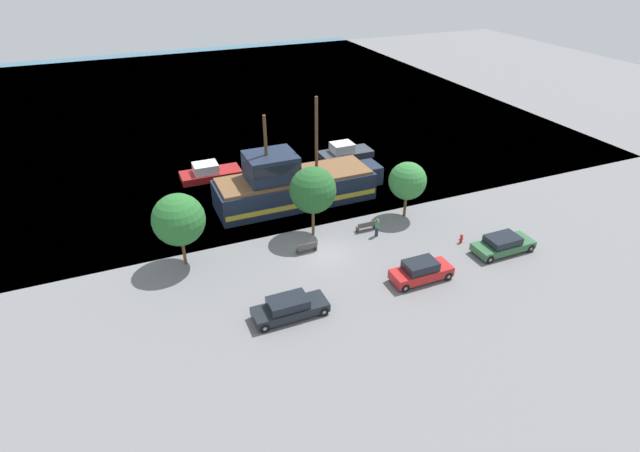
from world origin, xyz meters
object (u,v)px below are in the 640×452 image
pirate_ship (292,184)px  fire_hydrant (461,238)px  parked_car_curb_rear (421,271)px  bench_promenade_west (307,247)px  moored_boat_dockside (345,152)px  bench_promenade_east (367,226)px  parked_car_curb_mid (290,307)px  moored_boat_outer (209,173)px  pedestrian_walking_near (377,227)px  parked_car_curb_front (503,244)px

pirate_ship → fire_hydrant: bearing=-49.6°
parked_car_curb_rear → bench_promenade_west: size_ratio=2.80×
moored_boat_dockside → bench_promenade_east: size_ratio=3.29×
parked_car_curb_mid → bench_promenade_west: (3.78, 6.52, -0.27)m
moored_boat_outer → bench_promenade_east: 18.23m
pedestrian_walking_near → parked_car_curb_mid: bearing=-146.5°
pirate_ship → pedestrian_walking_near: pirate_ship is taller
pedestrian_walking_near → bench_promenade_east: bearing=106.9°
pirate_ship → pedestrian_walking_near: (4.25, -8.20, -0.99)m
bench_promenade_west → parked_car_curb_front: bearing=-22.6°
parked_car_curb_front → bench_promenade_east: 10.73m
bench_promenade_west → parked_car_curb_rear: bearing=-46.5°
pedestrian_walking_near → parked_car_curb_rear: bearing=-89.9°
moored_boat_outer → bench_promenade_east: size_ratio=3.35×
parked_car_curb_mid → pirate_ship: bearing=69.1°
pirate_ship → moored_boat_outer: size_ratio=2.62×
bench_promenade_west → moored_boat_dockside: bearing=56.1°
fire_hydrant → bench_promenade_west: 12.36m
parked_car_curb_rear → bench_promenade_east: size_ratio=2.51×
parked_car_curb_rear → bench_promenade_east: (-0.34, 7.59, -0.33)m
pirate_ship → bench_promenade_west: size_ratio=9.79×
parked_car_curb_mid → parked_car_curb_front: bearing=2.3°
parked_car_curb_mid → bench_promenade_west: size_ratio=3.07×
fire_hydrant → bench_promenade_east: bearing=142.7°
moored_boat_outer → bench_promenade_west: size_ratio=3.74×
moored_boat_dockside → parked_car_curb_front: (3.14, -21.89, 0.08)m
fire_hydrant → pedestrian_walking_near: bearing=148.4°
bench_promenade_west → pedestrian_walking_near: bearing=0.4°
moored_boat_dockside → bench_promenade_east: (-5.04, -14.95, -0.17)m
moored_boat_dockside → moored_boat_outer: (-14.87, 0.40, -0.02)m
parked_car_curb_rear → pedestrian_walking_near: 6.50m
pirate_ship → moored_boat_dockside: pirate_ship is taller
fire_hydrant → moored_boat_outer: bearing=128.5°
moored_boat_outer → parked_car_curb_rear: 25.09m
moored_boat_dockside → bench_promenade_west: size_ratio=3.67×
pirate_ship → bench_promenade_east: pirate_ship is taller
parked_car_curb_rear → fire_hydrant: 6.47m
bench_promenade_east → parked_car_curb_rear: bearing=-87.5°
moored_boat_outer → pedestrian_walking_near: bearing=-58.3°
bench_promenade_west → pedestrian_walking_near: (6.12, 0.05, 0.39)m
bench_promenade_east → bench_promenade_west: size_ratio=1.11×
moored_boat_outer → pedestrian_walking_near: 19.33m
fire_hydrant → moored_boat_dockside: bearing=93.0°
moored_boat_dockside → pedestrian_walking_near: moored_boat_dockside is taller
parked_car_curb_front → parked_car_curb_rear: parked_car_curb_rear is taller
parked_car_curb_mid → bench_promenade_east: 12.25m
parked_car_curb_rear → fire_hydrant: size_ratio=5.83×
pirate_ship → bench_promenade_west: 8.57m
pirate_ship → parked_car_curb_rear: 15.34m
bench_promenade_east → parked_car_curb_front: bearing=-40.3°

